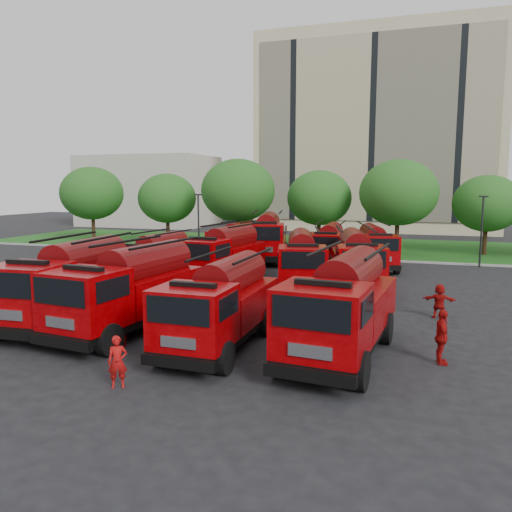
{
  "coord_description": "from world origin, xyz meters",
  "views": [
    {
      "loc": [
        7.66,
        -21.37,
        5.83
      ],
      "look_at": [
        -1.12,
        5.62,
        1.8
      ],
      "focal_mm": 35.0,
      "sensor_mm": 36.0,
      "label": 1
    }
  ],
  "objects": [
    {
      "name": "fire_truck_1",
      "position": [
        -3.16,
        -4.38,
        1.72
      ],
      "size": [
        3.39,
        7.74,
        3.42
      ],
      "rotation": [
        0.0,
        0.0,
        -0.11
      ],
      "color": "black",
      "rests_on": "ground"
    },
    {
      "name": "ground",
      "position": [
        0.0,
        0.0,
        0.0
      ],
      "size": [
        140.0,
        140.0,
        0.0
      ],
      "primitive_type": "plane",
      "color": "black",
      "rests_on": "ground"
    },
    {
      "name": "fire_truck_11",
      "position": [
        4.82,
        14.42,
        1.52
      ],
      "size": [
        3.85,
        6.99,
        3.02
      ],
      "rotation": [
        0.0,
        0.0,
        0.25
      ],
      "color": "black",
      "rests_on": "ground"
    },
    {
      "name": "lamp_post_0",
      "position": [
        -10.0,
        17.2,
        2.9
      ],
      "size": [
        0.6,
        0.25,
        5.11
      ],
      "color": "black",
      "rests_on": "ground"
    },
    {
      "name": "firefighter_0",
      "position": [
        -0.44,
        -9.44,
        0.0
      ],
      "size": [
        0.69,
        0.63,
        1.54
      ],
      "primitive_type": "imported",
      "rotation": [
        0.0,
        0.0,
        0.51
      ],
      "color": "#9A0C0B",
      "rests_on": "ground"
    },
    {
      "name": "curb",
      "position": [
        0.0,
        17.9,
        0.07
      ],
      "size": [
        70.0,
        0.3,
        0.14
      ],
      "primitive_type": "cube",
      "color": "gray",
      "rests_on": "ground"
    },
    {
      "name": "tree_5",
      "position": [
        13.0,
        23.5,
        4.35
      ],
      "size": [
        5.46,
        5.46,
        6.68
      ],
      "color": "#382314",
      "rests_on": "ground"
    },
    {
      "name": "apartment_building",
      "position": [
        2.0,
        47.94,
        12.5
      ],
      "size": [
        30.0,
        14.18,
        25.0
      ],
      "color": "beige",
      "rests_on": "ground"
    },
    {
      "name": "firefighter_5",
      "position": [
        8.71,
        1.56,
        0.0
      ],
      "size": [
        1.44,
        0.64,
        1.54
      ],
      "primitive_type": "imported",
      "rotation": [
        0.0,
        0.0,
        3.13
      ],
      "color": "#9A0C0B",
      "rests_on": "ground"
    },
    {
      "name": "firefighter_4",
      "position": [
        -6.05,
        0.53,
        0.0
      ],
      "size": [
        0.88,
        0.88,
        1.54
      ],
      "primitive_type": "imported",
      "rotation": [
        0.0,
        0.0,
        2.36
      ],
      "color": "black",
      "rests_on": "ground"
    },
    {
      "name": "side_building",
      "position": [
        -30.0,
        44.0,
        5.0
      ],
      "size": [
        18.0,
        12.0,
        10.0
      ],
      "primitive_type": "cube",
      "color": "#ADA89A",
      "rests_on": "ground"
    },
    {
      "name": "firefighter_2",
      "position": [
        8.57,
        -4.51,
        0.0
      ],
      "size": [
        0.78,
        1.16,
        1.83
      ],
      "primitive_type": "imported",
      "rotation": [
        0.0,
        0.0,
        1.74
      ],
      "color": "#9A0C0B",
      "rests_on": "ground"
    },
    {
      "name": "lamp_post_1",
      "position": [
        12.0,
        17.2,
        2.9
      ],
      "size": [
        0.6,
        0.25,
        5.11
      ],
      "color": "black",
      "rests_on": "ground"
    },
    {
      "name": "firefighter_3",
      "position": [
        5.08,
        -1.11,
        0.0
      ],
      "size": [
        1.3,
        0.73,
        1.95
      ],
      "primitive_type": "imported",
      "rotation": [
        0.0,
        0.0,
        3.2
      ],
      "color": "black",
      "rests_on": "ground"
    },
    {
      "name": "fire_truck_9",
      "position": [
        -3.44,
        15.57,
        1.84
      ],
      "size": [
        4.47,
        8.43,
        3.65
      ],
      "rotation": [
        0.0,
        0.0,
        0.23
      ],
      "color": "black",
      "rests_on": "ground"
    },
    {
      "name": "tree_1",
      "position": [
        -16.0,
        23.0,
        4.55
      ],
      "size": [
        5.71,
        5.71,
        6.98
      ],
      "color": "#382314",
      "rests_on": "ground"
    },
    {
      "name": "fire_truck_3",
      "position": [
        5.32,
        -4.64,
        1.74
      ],
      "size": [
        3.33,
        7.81,
        3.46
      ],
      "rotation": [
        0.0,
        0.0,
        -0.09
      ],
      "color": "black",
      "rests_on": "ground"
    },
    {
      "name": "lawn",
      "position": [
        0.0,
        26.0,
        0.06
      ],
      "size": [
        70.0,
        16.0,
        0.12
      ],
      "primitive_type": "cube",
      "color": "#1B4C14",
      "rests_on": "ground"
    },
    {
      "name": "fire_truck_10",
      "position": [
        1.69,
        13.97,
        1.55
      ],
      "size": [
        2.78,
        6.88,
        3.08
      ],
      "rotation": [
        0.0,
        0.0,
        0.05
      ],
      "color": "black",
      "rests_on": "ground"
    },
    {
      "name": "fire_truck_2",
      "position": [
        1.03,
        -5.05,
        1.59
      ],
      "size": [
        2.58,
        6.97,
        3.16
      ],
      "rotation": [
        0.0,
        0.0,
        -0.0
      ],
      "color": "black",
      "rests_on": "ground"
    },
    {
      "name": "fire_truck_7",
      "position": [
        4.46,
        6.64,
        1.65
      ],
      "size": [
        3.98,
        7.54,
        3.27
      ],
      "rotation": [
        0.0,
        0.0,
        0.22
      ],
      "color": "black",
      "rests_on": "ground"
    },
    {
      "name": "fire_truck_4",
      "position": [
        -7.16,
        4.58,
        1.49
      ],
      "size": [
        2.83,
        6.69,
        2.97
      ],
      "rotation": [
        0.0,
        0.0,
        -0.09
      ],
      "color": "black",
      "rests_on": "ground"
    },
    {
      "name": "fire_truck_6",
      "position": [
        1.58,
        5.55,
        1.64
      ],
      "size": [
        4.11,
        7.53,
        3.26
      ],
      "rotation": [
        0.0,
        0.0,
        0.25
      ],
      "color": "black",
      "rests_on": "ground"
    },
    {
      "name": "fire_truck_0",
      "position": [
        -6.22,
        -4.09,
        1.75
      ],
      "size": [
        3.2,
        7.8,
        3.48
      ],
      "rotation": [
        0.0,
        0.0,
        0.07
      ],
      "color": "black",
      "rests_on": "ground"
    },
    {
      "name": "firefighter_1",
      "position": [
        -2.5,
        -6.13,
        0.0
      ],
      "size": [
        0.8,
        0.52,
        1.54
      ],
      "primitive_type": "imported",
      "rotation": [
        0.0,
        0.0,
        -0.16
      ],
      "color": "#9A0C0B",
      "rests_on": "ground"
    },
    {
      "name": "tree_3",
      "position": [
        -1.0,
        24.0,
        4.68
      ],
      "size": [
        5.88,
        5.88,
        7.19
      ],
      "color": "#382314",
      "rests_on": "ground"
    },
    {
      "name": "fire_truck_5",
      "position": [
        -3.49,
        6.54,
        1.68
      ],
      "size": [
        3.32,
        7.56,
        3.33
      ],
      "rotation": [
        0.0,
        0.0,
        -0.11
      ],
      "color": "black",
      "rests_on": "ground"
    },
    {
      "name": "tree_0",
      "position": [
        -24.0,
        22.0,
        5.02
      ],
      "size": [
        6.3,
        6.3,
        7.7
      ],
      "color": "#382314",
      "rests_on": "ground"
    },
    {
      "name": "tree_2",
      "position": [
        -8.0,
        21.5,
        5.35
      ],
      "size": [
        6.72,
        6.72,
        8.22
      ],
      "color": "#382314",
      "rests_on": "ground"
    },
    {
      "name": "tree_4",
      "position": [
        6.0,
        22.5,
        5.22
      ],
      "size": [
        6.55,
        6.55,
        8.01
      ],
      "color": "#382314",
      "rests_on": "ground"
    },
    {
      "name": "fire_truck_8",
      "position": [
        -5.86,
        15.17,
        1.47
      ],
      "size": [
        2.78,
        6.58,
        2.92
      ],
      "rotation": [
        0.0,
        0.0,
        -0.08
      ],
      "color": "black",
      "rests_on": "ground"
    }
  ]
}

